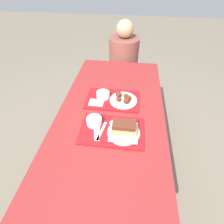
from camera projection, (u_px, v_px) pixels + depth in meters
ground_plane at (111, 167)px, 1.83m from camera, size 12.00×12.00×0.00m
picnic_table at (111, 123)px, 1.38m from camera, size 0.80×1.72×0.76m
picnic_bench_far at (121, 82)px, 2.37m from camera, size 0.76×0.28×0.43m
tray_near at (112, 131)px, 1.18m from camera, size 0.43×0.28×0.01m
tray_far at (113, 99)px, 1.43m from camera, size 0.43×0.28×0.01m
bowl_coleslaw_near at (94, 121)px, 1.21m from camera, size 0.11×0.11×0.05m
brisket_sandwich_plate at (124, 129)px, 1.14m from camera, size 0.22×0.22×0.09m
plastic_fork_near at (98, 131)px, 1.17m from camera, size 0.04×0.17×0.00m
plastic_knife_near at (102, 131)px, 1.17m from camera, size 0.05×0.17×0.00m
plastic_spoon_near at (95, 130)px, 1.17m from camera, size 0.05×0.17×0.00m
condiment_packet at (112, 123)px, 1.22m from camera, size 0.04×0.03×0.01m
bowl_coleslaw_far at (103, 95)px, 1.43m from camera, size 0.11×0.11×0.05m
wings_plate_far at (123, 99)px, 1.40m from camera, size 0.22×0.22×0.06m
napkin_far at (96, 103)px, 1.39m from camera, size 0.11×0.08×0.01m
person_seated_across at (124, 56)px, 2.13m from camera, size 0.35×0.35×0.71m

